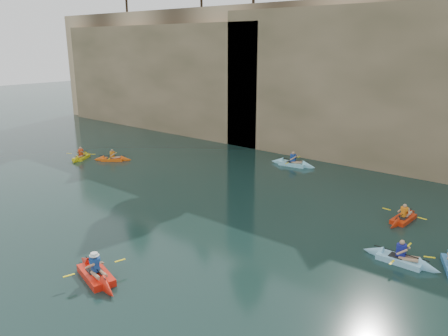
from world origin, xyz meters
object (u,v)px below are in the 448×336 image
Objects in this scene: main_kayaker at (96,274)px; kayaker_red_far at (403,218)px; kayaker_orange at (113,159)px; kayaker_ltblue_near at (400,259)px.

kayaker_red_far is (7.07, 12.99, -0.04)m from main_kayaker.
kayaker_orange is 0.86× the size of kayaker_ltblue_near.
kayaker_red_far reaches higher than kayaker_orange.
main_kayaker is 1.34× the size of kayaker_orange.
kayaker_orange is at bearing 156.50° from main_kayaker.
kayaker_orange is 20.76m from kayaker_red_far.
main_kayaker is at bearing 155.75° from kayaker_red_far.
main_kayaker is at bearing -76.04° from kayaker_orange.
kayaker_ltblue_near is at bearing 60.65° from main_kayaker.
kayaker_red_far is (20.65, 2.14, 0.00)m from kayaker_orange.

